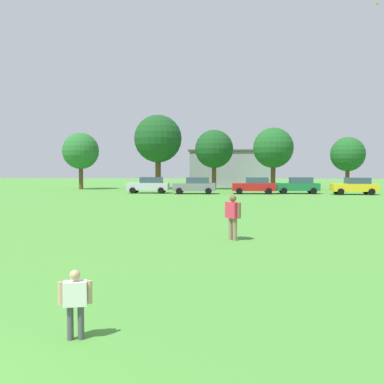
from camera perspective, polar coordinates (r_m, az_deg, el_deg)
The scene contains 14 objects.
ground_plane at distance 34.07m, azimuth -3.73°, elevation -1.38°, with size 160.00×160.00×0.00m, color #4C9338.
child_kite_flyer at distance 7.31m, azimuth -14.48°, elevation -12.81°, with size 0.50×0.27×1.08m.
adult_bystander at distance 16.53m, azimuth 5.17°, elevation -2.68°, with size 0.58×0.64×1.66m.
parked_car_silver_0 at distance 47.39m, azimuth -5.43°, elevation 0.89°, with size 4.30×2.02×1.68m.
parked_car_gray_1 at distance 45.93m, azimuth 0.40°, elevation 0.84°, with size 4.30×2.02×1.68m.
parked_car_red_2 at distance 46.35m, azimuth 7.85°, elevation 0.83°, with size 4.30×2.02×1.68m.
parked_car_green_3 at distance 47.50m, azimuth 13.23°, elevation 0.83°, with size 4.30×2.02×1.68m.
parked_car_yellow_4 at distance 47.37m, azimuth 19.78°, elevation 0.72°, with size 4.30×2.02×1.68m.
tree_far_left at distance 57.57m, azimuth -13.84°, elevation 5.02°, with size 4.46×4.46×6.96m.
tree_left at distance 56.79m, azimuth -4.30°, elevation 6.67°, with size 5.91×5.91×9.22m.
tree_center at distance 55.74m, azimuth 2.80°, elevation 5.41°, with size 4.68×4.68×7.30m.
tree_right at distance 53.75m, azimuth 10.20°, elevation 5.47°, with size 4.70×4.70×7.32m.
tree_far_right at distance 55.97m, azimuth 19.01°, elevation 4.50°, with size 4.00×4.00×6.23m.
house_left at distance 65.29m, azimuth 4.93°, elevation 2.98°, with size 11.74×8.39×5.12m.
Camera 1 is at (4.72, -3.64, 2.63)m, focal length 42.39 mm.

